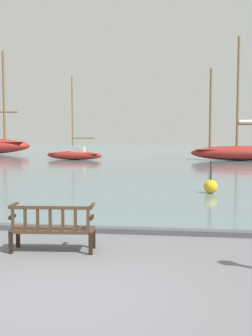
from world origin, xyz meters
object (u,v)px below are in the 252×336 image
object	(u,v)px
park_bench	(53,228)
channel_buoy	(211,186)
sailboat_outer_port	(239,151)
sailboat_far_starboard	(75,154)

from	to	relation	value
park_bench	channel_buoy	distance (m)	8.78
sailboat_outer_port	channel_buoy	bearing A→B (deg)	-100.27
park_bench	sailboat_outer_port	distance (m)	28.96
sailboat_far_starboard	channel_buoy	distance (m)	21.73
sailboat_outer_port	sailboat_far_starboard	bearing A→B (deg)	-176.57
sailboat_far_starboard	channel_buoy	bearing A→B (deg)	-62.08
sailboat_far_starboard	channel_buoy	size ratio (longest dim) A/B	5.84
sailboat_outer_port	park_bench	bearing A→B (deg)	-104.34
sailboat_outer_port	channel_buoy	size ratio (longest dim) A/B	8.39
park_bench	sailboat_far_starboard	size ratio (longest dim) A/B	0.23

